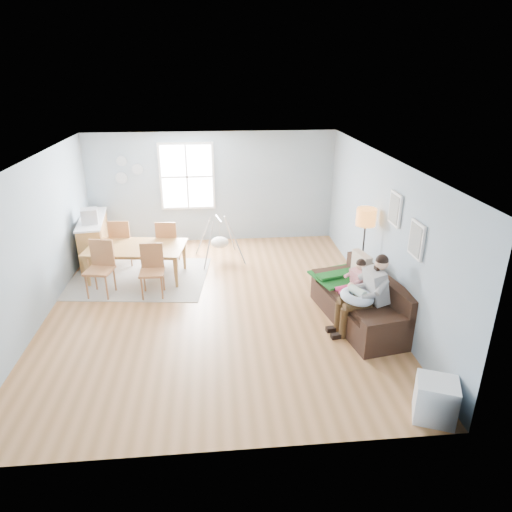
{
  "coord_description": "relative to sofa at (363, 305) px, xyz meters",
  "views": [
    {
      "loc": [
        0.04,
        -7.51,
        4.09
      ],
      "look_at": [
        0.73,
        -0.1,
        1.0
      ],
      "focal_mm": 32.0,
      "sensor_mm": 36.0,
      "label": 1
    }
  ],
  "objects": [
    {
      "name": "baby_swing",
      "position": [
        -2.39,
        2.96,
        0.14
      ],
      "size": [
        1.14,
        1.16,
        0.99
      ],
      "color": "#ADACB1",
      "rests_on": "room"
    },
    {
      "name": "floor_lamp",
      "position": [
        0.24,
        0.91,
        1.15
      ],
      "size": [
        0.35,
        0.35,
        1.75
      ],
      "color": "black",
      "rests_on": "room"
    },
    {
      "name": "beige_pillow",
      "position": [
        0.12,
        0.59,
        0.47
      ],
      "size": [
        0.23,
        0.51,
        0.5
      ],
      "primitive_type": "cube",
      "rotation": [
        0.0,
        0.0,
        0.2
      ],
      "color": "tan",
      "rests_on": "sofa"
    },
    {
      "name": "chair_se",
      "position": [
        -3.7,
        1.39,
        0.27
      ],
      "size": [
        0.46,
        0.46,
        1.01
      ],
      "color": "brown",
      "rests_on": "rug"
    },
    {
      "name": "green_throw",
      "position": [
        -0.21,
        0.68,
        0.24
      ],
      "size": [
        1.17,
        1.07,
        0.04
      ],
      "primitive_type": "cube",
      "rotation": [
        0.0,
        0.0,
        0.3
      ],
      "color": "#12511F",
      "rests_on": "sofa"
    },
    {
      "name": "infant",
      "position": [
        -0.25,
        -0.32,
        0.46
      ],
      "size": [
        0.26,
        0.4,
        0.15
      ],
      "color": "silver",
      "rests_on": "nursing_pillow"
    },
    {
      "name": "wall_plates",
      "position": [
        -4.51,
        4.27,
        1.53
      ],
      "size": [
        0.67,
        0.02,
        0.66
      ],
      "color": "#899BA5",
      "rests_on": "room"
    },
    {
      "name": "room",
      "position": [
        -2.51,
        0.8,
        2.12
      ],
      "size": [
        8.4,
        9.4,
        3.9
      ],
      "color": "#A06838"
    },
    {
      "name": "pictures",
      "position": [
        0.46,
        -0.25,
        1.55
      ],
      "size": [
        0.05,
        1.34,
        0.74
      ],
      "color": "white",
      "rests_on": "room"
    },
    {
      "name": "rug",
      "position": [
        -4.11,
        2.13,
        -0.3
      ],
      "size": [
        3.02,
        2.43,
        0.01
      ],
      "primitive_type": "cube",
      "rotation": [
        0.0,
        0.0,
        -0.12
      ],
      "color": "gray",
      "rests_on": "room"
    },
    {
      "name": "sofa",
      "position": [
        0.0,
        0.0,
        0.0
      ],
      "size": [
        1.28,
        2.26,
        0.86
      ],
      "color": "black",
      "rests_on": "room"
    },
    {
      "name": "counter",
      "position": [
        -5.21,
        3.25,
        0.19
      ],
      "size": [
        0.73,
        1.81,
        0.99
      ],
      "color": "olive",
      "rests_on": "room"
    },
    {
      "name": "nursing_pillow",
      "position": [
        -0.24,
        -0.35,
        0.36
      ],
      "size": [
        0.63,
        0.62,
        0.22
      ],
      "primitive_type": "torus",
      "rotation": [
        0.0,
        0.14,
        0.13
      ],
      "color": "#C6E0F8",
      "rests_on": "father"
    },
    {
      "name": "father",
      "position": [
        -0.08,
        -0.32,
        0.42
      ],
      "size": [
        0.98,
        0.51,
        1.36
      ],
      "color": "#959598",
      "rests_on": "sofa"
    },
    {
      "name": "storage_cube",
      "position": [
        0.16,
        -2.4,
        -0.03
      ],
      "size": [
        0.62,
        0.59,
        0.55
      ],
      "color": "silver",
      "rests_on": "room"
    },
    {
      "name": "toddler",
      "position": [
        -0.12,
        0.19,
        0.42
      ],
      "size": [
        0.58,
        0.39,
        0.85
      ],
      "color": "silver",
      "rests_on": "sofa"
    },
    {
      "name": "monitor",
      "position": [
        -5.16,
        2.92,
        0.84
      ],
      "size": [
        0.39,
        0.37,
        0.31
      ],
      "color": "#ADACB1",
      "rests_on": "counter"
    },
    {
      "name": "dining_table",
      "position": [
        -4.11,
        2.13,
        0.04
      ],
      "size": [
        2.1,
        1.34,
        0.69
      ],
      "primitive_type": "imported",
      "rotation": [
        0.0,
        0.0,
        -0.13
      ],
      "color": "olive",
      "rests_on": "rug"
    },
    {
      "name": "window",
      "position": [
        -3.11,
        4.26,
        1.35
      ],
      "size": [
        1.32,
        0.08,
        1.62
      ],
      "color": "white",
      "rests_on": "room"
    },
    {
      "name": "chair_nw",
      "position": [
        -4.53,
        2.87,
        0.31
      ],
      "size": [
        0.52,
        0.52,
        1.06
      ],
      "color": "brown",
      "rests_on": "rug"
    },
    {
      "name": "chair_ne",
      "position": [
        -3.53,
        2.76,
        0.3
      ],
      "size": [
        0.5,
        0.5,
        1.04
      ],
      "color": "brown",
      "rests_on": "rug"
    },
    {
      "name": "chair_sw",
      "position": [
        -4.68,
        1.51,
        0.31
      ],
      "size": [
        0.57,
        0.57,
        1.07
      ],
      "color": "brown",
      "rests_on": "rug"
    }
  ]
}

